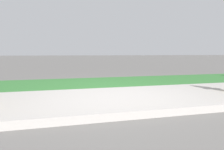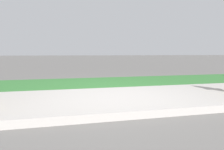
# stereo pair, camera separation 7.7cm
# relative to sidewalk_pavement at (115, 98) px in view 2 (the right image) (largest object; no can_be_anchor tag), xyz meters

# --- Properties ---
(ground_plane) EXTENTS (120.00, 120.00, 0.00)m
(ground_plane) POSITION_rel_sidewalk_pavement_xyz_m (0.00, 0.00, -0.01)
(ground_plane) COLOR #5B5956
(sidewalk_pavement) EXTENTS (18.00, 2.05, 0.01)m
(sidewalk_pavement) POSITION_rel_sidewalk_pavement_xyz_m (0.00, 0.00, 0.00)
(sidewalk_pavement) COLOR #9E9993
(sidewalk_pavement) RESTS_ON ground
(grass_verge) EXTENTS (18.00, 1.96, 0.01)m
(grass_verge) POSITION_rel_sidewalk_pavement_xyz_m (0.00, 2.00, -0.00)
(grass_verge) COLOR #2D662D
(grass_verge) RESTS_ON ground
(street_curb) EXTENTS (18.00, 0.16, 0.12)m
(street_curb) POSITION_rel_sidewalk_pavement_xyz_m (0.00, -1.10, 0.06)
(street_curb) COLOR #9E9993
(street_curb) RESTS_ON ground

